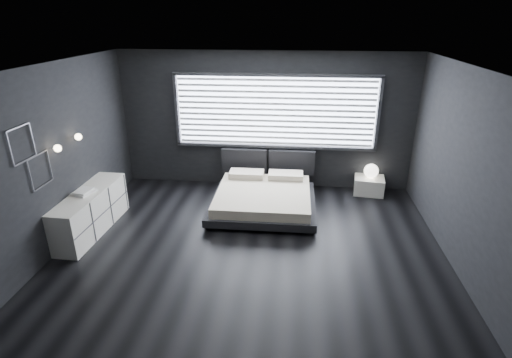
# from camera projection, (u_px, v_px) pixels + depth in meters

# --- Properties ---
(room) EXTENTS (6.04, 6.00, 2.80)m
(room) POSITION_uv_depth(u_px,v_px,m) (250.00, 169.00, 5.67)
(room) COLOR black
(room) RESTS_ON ground
(window) EXTENTS (4.14, 0.09, 1.52)m
(window) POSITION_uv_depth(u_px,v_px,m) (275.00, 112.00, 8.05)
(window) COLOR white
(window) RESTS_ON ground
(headboard) EXTENTS (1.96, 0.16, 0.52)m
(headboard) POSITION_uv_depth(u_px,v_px,m) (268.00, 161.00, 8.41)
(headboard) COLOR black
(headboard) RESTS_ON ground
(sconce_near) EXTENTS (0.18, 0.11, 0.11)m
(sconce_near) POSITION_uv_depth(u_px,v_px,m) (57.00, 148.00, 5.92)
(sconce_near) COLOR silver
(sconce_near) RESTS_ON ground
(sconce_far) EXTENTS (0.18, 0.11, 0.11)m
(sconce_far) POSITION_uv_depth(u_px,v_px,m) (78.00, 137.00, 6.47)
(sconce_far) COLOR silver
(sconce_far) RESTS_ON ground
(wall_art_upper) EXTENTS (0.01, 0.48, 0.48)m
(wall_art_upper) POSITION_uv_depth(u_px,v_px,m) (22.00, 144.00, 5.28)
(wall_art_upper) COLOR #47474C
(wall_art_upper) RESTS_ON ground
(wall_art_lower) EXTENTS (0.01, 0.48, 0.48)m
(wall_art_lower) POSITION_uv_depth(u_px,v_px,m) (40.00, 170.00, 5.69)
(wall_art_lower) COLOR #47474C
(wall_art_lower) RESTS_ON ground
(bed) EXTENTS (1.95, 1.86, 0.50)m
(bed) POSITION_uv_depth(u_px,v_px,m) (263.00, 198.00, 7.53)
(bed) COLOR black
(bed) RESTS_ON ground
(nightstand) EXTENTS (0.65, 0.56, 0.35)m
(nightstand) POSITION_uv_depth(u_px,v_px,m) (369.00, 185.00, 8.23)
(nightstand) COLOR white
(nightstand) RESTS_ON ground
(orb_lamp) EXTENTS (0.29, 0.29, 0.29)m
(orb_lamp) POSITION_uv_depth(u_px,v_px,m) (371.00, 171.00, 8.11)
(orb_lamp) COLOR white
(orb_lamp) RESTS_ON nightstand
(dresser) EXTENTS (0.57, 1.81, 0.72)m
(dresser) POSITION_uv_depth(u_px,v_px,m) (90.00, 212.00, 6.73)
(dresser) COLOR white
(dresser) RESTS_ON ground
(book_stack) EXTENTS (0.34, 0.39, 0.07)m
(book_stack) POSITION_uv_depth(u_px,v_px,m) (84.00, 192.00, 6.53)
(book_stack) COLOR white
(book_stack) RESTS_ON dresser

